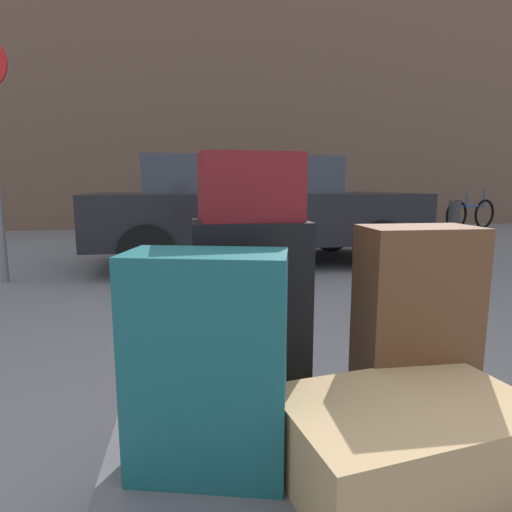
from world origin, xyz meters
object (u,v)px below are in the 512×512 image
Objects in this scene: duffel_bag_maroon_topmost_pile at (250,187)px; bollard_kerb_far at (454,218)px; bollard_kerb_near at (312,219)px; bollard_kerb_mid at (379,219)px; parked_car at (251,208)px; luggage_cart at (318,470)px; suitcase_tan_rear_right at (407,440)px; bicycle_leaning at (471,214)px; suitcase_black_front_left at (250,317)px; suitcase_teal_front_right at (208,364)px; suitcase_brown_rear_left at (415,323)px.

duffel_bag_maroon_topmost_pile is 9.16m from bollard_kerb_far.
bollard_kerb_near is 1.46m from bollard_kerb_mid.
parked_car reaches higher than duffel_bag_maroon_topmost_pile.
bollard_kerb_far is at bearing 0.00° from bollard_kerb_near.
suitcase_tan_rear_right is (0.18, -0.15, 0.17)m from luggage_cart.
suitcase_tan_rear_right is at bearing -104.17° from bollard_kerb_near.
bollard_kerb_far is at bearing 30.00° from parked_car.
parked_car is 3.28m from bollard_kerb_near.
bicycle_leaning is 2.30× the size of bollard_kerb_far.
bollard_kerb_far reaches higher than luggage_cart.
suitcase_tan_rear_right reaches higher than luggage_cart.
bollard_kerb_near is at bearing 72.98° from suitcase_black_front_left.
suitcase_black_front_left is at bearing 120.07° from suitcase_tan_rear_right.
suitcase_black_front_left is 0.85× the size of bollard_kerb_far.
luggage_cart is 2.06× the size of suitcase_teal_front_right.
duffel_bag_maroon_topmost_pile is 8.24m from bollard_kerb_mid.
suitcase_teal_front_right is 0.54m from duffel_bag_maroon_topmost_pile.
bicycle_leaning is 2.30× the size of bollard_kerb_mid.
suitcase_brown_rear_left is 0.83× the size of bollard_kerb_mid.
luggage_cart is 3.89× the size of duffel_bag_maroon_topmost_pile.
suitcase_teal_front_right is 0.13× the size of parked_car.
bollard_kerb_near is 1.00× the size of bollard_kerb_far.
suitcase_tan_rear_right is at bearing -49.66° from suitcase_black_front_left.
luggage_cart is 1.62× the size of bollard_kerb_near.
luggage_cart is at bearing -95.54° from parked_car.
bicycle_leaning is at bearing 65.80° from suitcase_teal_front_right.
duffel_bag_maroon_topmost_pile is at bearing 167.87° from suitcase_brown_rear_left.
suitcase_black_front_left and bicycle_leaning have the same top height.
bollard_kerb_mid is at bearing 180.00° from bollard_kerb_far.
bollard_kerb_mid is at bearing 63.23° from suitcase_black_front_left.
suitcase_teal_front_right is at bearing 156.92° from suitcase_tan_rear_right.
suitcase_black_front_left reaches higher than suitcase_brown_rear_left.
suitcase_teal_front_right is at bearing -116.44° from suitcase_black_front_left.
suitcase_teal_front_right is at bearing -117.10° from bollard_kerb_mid.
suitcase_teal_front_right reaches higher than suitcase_tan_rear_right.
suitcase_tan_rear_right is 0.39m from suitcase_brown_rear_left.
luggage_cart is at bearing 20.95° from suitcase_teal_front_right.
suitcase_black_front_left is 0.85× the size of bollard_kerb_mid.
suitcase_brown_rear_left is 0.67m from suitcase_teal_front_right.
suitcase_black_front_left is at bearing -3.92° from duffel_bag_maroon_topmost_pile.
suitcase_black_front_left is at bearing 167.87° from suitcase_brown_rear_left.
luggage_cart is at bearing -115.35° from bollard_kerb_mid.
duffel_bag_maroon_topmost_pile is 0.41× the size of bollard_kerb_near.
suitcase_teal_front_right is 1.89× the size of duffel_bag_maroon_topmost_pile.
suitcase_brown_rear_left reaches higher than bollard_kerb_mid.
luggage_cart is 7.85m from bollard_kerb_near.
bollard_kerb_mid is at bearing 41.95° from parked_car.
bollard_kerb_near reaches higher than luggage_cart.
parked_car reaches higher than bollard_kerb_mid.
luggage_cart is at bearing -157.51° from suitcase_brown_rear_left.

